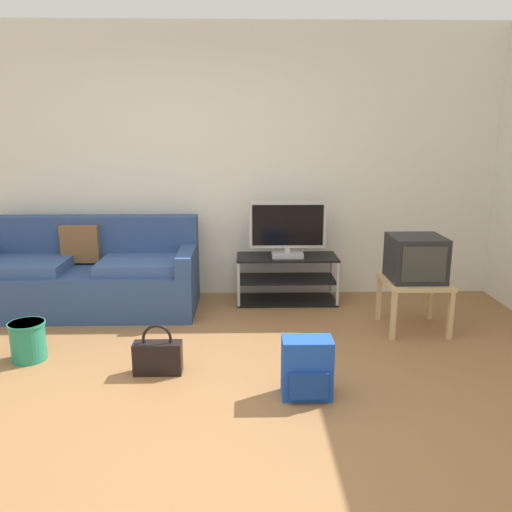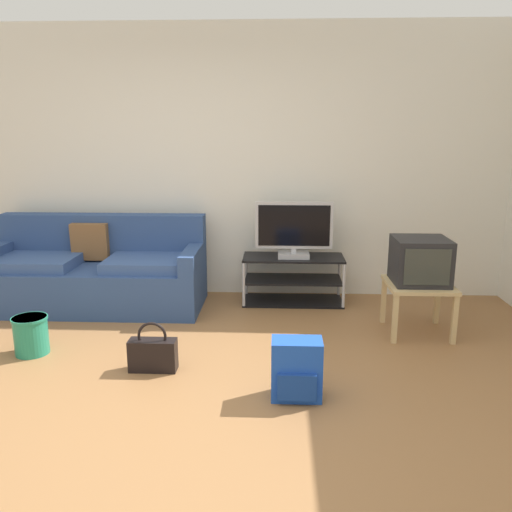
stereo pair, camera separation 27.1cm
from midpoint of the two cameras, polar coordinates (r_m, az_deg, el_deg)
name	(u,v)px [view 1 (the left image)]	position (r m, az deg, el deg)	size (l,w,h in m)	color
ground_plane	(173,412)	(3.40, -11.46, -16.35)	(9.00, 9.80, 0.02)	olive
wall_back	(200,164)	(5.39, -7.59, 9.96)	(9.00, 0.10, 2.70)	silver
couch	(88,276)	(5.25, -19.29, -2.11)	(2.05, 0.83, 0.86)	navy
tv_stand	(287,279)	(5.21, 1.88, -2.52)	(0.99, 0.43, 0.47)	black
flat_tv	(288,230)	(5.08, 1.94, 2.87)	(0.75, 0.22, 0.55)	#B2B2B7
side_table	(414,288)	(4.61, 15.30, -3.37)	(0.53, 0.53, 0.44)	tan
crt_tv	(416,258)	(4.56, 15.44, -0.24)	(0.44, 0.43, 0.38)	#232326
backpack	(307,368)	(3.40, 3.27, -12.18)	(0.32, 0.26, 0.39)	blue
handbag	(158,356)	(3.81, -12.73, -10.67)	(0.34, 0.13, 0.36)	black
cleaning_bucket	(28,340)	(4.32, -25.33, -8.31)	(0.27, 0.27, 0.29)	#238466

